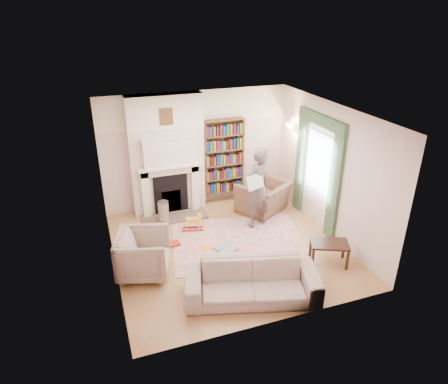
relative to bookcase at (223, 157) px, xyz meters
name	(u,v)px	position (x,y,z in m)	size (l,w,h in m)	color
floor	(228,247)	(-0.65, -2.12, -1.18)	(4.50, 4.50, 0.00)	olive
ceiling	(229,113)	(-0.65, -2.12, 1.62)	(4.50, 4.50, 0.00)	white
wall_back	(196,149)	(-0.65, 0.13, 0.22)	(4.50, 4.50, 0.00)	silver
wall_front	(282,246)	(-0.65, -4.37, 0.22)	(4.50, 4.50, 0.00)	silver
wall_left	(107,203)	(-2.90, -2.12, 0.22)	(4.50, 4.50, 0.00)	silver
wall_right	(330,171)	(1.60, -2.12, 0.22)	(4.50, 4.50, 0.00)	silver
fireplace	(167,156)	(-1.40, -0.07, 0.21)	(1.70, 0.58, 2.80)	silver
bookcase	(223,157)	(0.00, 0.00, 0.00)	(1.00, 0.24, 1.85)	brown
window	(319,162)	(1.58, -1.72, 0.27)	(0.02, 0.90, 1.30)	silver
curtain_left	(335,185)	(1.55, -2.42, 0.02)	(0.07, 0.32, 2.40)	#324E32
curtain_right	(300,162)	(1.55, -1.02, 0.02)	(0.07, 0.32, 2.40)	#324E32
pelmet	(322,120)	(1.54, -1.72, 1.20)	(0.09, 1.70, 0.24)	#324E32
wall_sconce	(288,129)	(1.38, -0.62, 0.72)	(0.20, 0.24, 0.24)	gold
rug	(239,242)	(-0.37, -2.00, -1.17)	(2.74, 2.11, 0.01)	beige
armchair_reading	(264,197)	(0.72, -0.86, -0.81)	(1.14, 0.99, 0.74)	#452B24
armchair_left	(144,254)	(-2.40, -2.43, -0.76)	(0.90, 0.92, 0.84)	#B4AB94
sofa	(252,281)	(-0.80, -3.70, -0.85)	(2.23, 0.87, 0.65)	#BEB29D
man_reading	(257,188)	(0.27, -1.46, -0.25)	(0.68, 0.44, 1.85)	#524542
newspaper	(255,182)	(0.12, -1.66, 0.00)	(0.44, 0.02, 0.31)	beige
coffee_table	(329,253)	(0.98, -3.27, -0.95)	(0.70, 0.45, 0.45)	#331D12
paraffin_heater	(164,213)	(-1.68, -0.69, -0.90)	(0.24, 0.24, 0.55)	#9FA1A7
rocking_horse	(193,222)	(-1.14, -1.20, -0.97)	(0.46, 0.18, 0.40)	yellow
board_game	(226,249)	(-0.72, -2.19, -1.15)	(0.38, 0.38, 0.03)	gold
game_box_lid	(172,244)	(-1.71, -1.67, -1.14)	(0.29, 0.20, 0.05)	#A72E13
comic_annuals	(235,254)	(-0.61, -2.42, -1.16)	(0.98, 1.01, 0.02)	red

